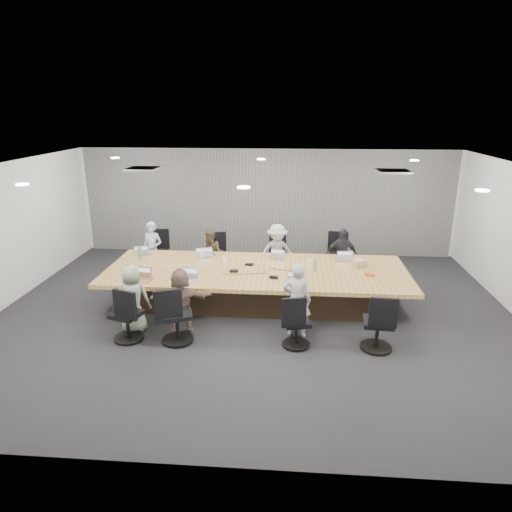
# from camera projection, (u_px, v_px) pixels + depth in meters

# --- Properties ---
(floor) EXTENTS (10.00, 8.00, 0.00)m
(floor) POSITION_uv_depth(u_px,v_px,m) (254.00, 314.00, 8.88)
(floor) COLOR #252529
(floor) RESTS_ON ground
(ceiling) EXTENTS (10.00, 8.00, 0.00)m
(ceiling) POSITION_uv_depth(u_px,v_px,m) (254.00, 169.00, 8.01)
(ceiling) COLOR white
(ceiling) RESTS_ON wall_back
(wall_back) EXTENTS (10.00, 0.00, 2.80)m
(wall_back) POSITION_uv_depth(u_px,v_px,m) (266.00, 202.00, 12.23)
(wall_back) COLOR silver
(wall_back) RESTS_ON ground
(wall_front) EXTENTS (10.00, 0.00, 2.80)m
(wall_front) POSITION_uv_depth(u_px,v_px,m) (223.00, 357.00, 4.65)
(wall_front) COLOR silver
(wall_front) RESTS_ON ground
(curtain) EXTENTS (9.80, 0.04, 2.80)m
(curtain) POSITION_uv_depth(u_px,v_px,m) (266.00, 203.00, 12.16)
(curtain) COLOR gray
(curtain) RESTS_ON ground
(conference_table) EXTENTS (6.00, 2.20, 0.74)m
(conference_table) POSITION_uv_depth(u_px,v_px,m) (256.00, 285.00, 9.23)
(conference_table) COLOR #332417
(conference_table) RESTS_ON ground
(chair_0) EXTENTS (0.62, 0.62, 0.83)m
(chair_0) POSITION_uv_depth(u_px,v_px,m) (158.00, 255.00, 11.02)
(chair_0) COLOR black
(chair_0) RESTS_ON ground
(chair_1) EXTENTS (0.60, 0.60, 0.75)m
(chair_1) POSITION_uv_depth(u_px,v_px,m) (215.00, 258.00, 10.93)
(chair_1) COLOR black
(chair_1) RESTS_ON ground
(chair_2) EXTENTS (0.52, 0.52, 0.75)m
(chair_2) POSITION_uv_depth(u_px,v_px,m) (277.00, 260.00, 10.82)
(chair_2) COLOR black
(chair_2) RESTS_ON ground
(chair_3) EXTENTS (0.67, 0.67, 0.88)m
(chair_3) POSITION_uv_depth(u_px,v_px,m) (339.00, 259.00, 10.69)
(chair_3) COLOR black
(chair_3) RESTS_ON ground
(chair_4) EXTENTS (0.68, 0.68, 0.79)m
(chair_4) POSITION_uv_depth(u_px,v_px,m) (127.00, 319.00, 7.77)
(chair_4) COLOR black
(chair_4) RESTS_ON ground
(chair_5) EXTENTS (0.73, 0.73, 0.85)m
(chair_5) POSITION_uv_depth(u_px,v_px,m) (177.00, 319.00, 7.70)
(chair_5) COLOR black
(chair_5) RESTS_ON ground
(chair_6) EXTENTS (0.60, 0.60, 0.73)m
(chair_6) POSITION_uv_depth(u_px,v_px,m) (296.00, 326.00, 7.57)
(chair_6) COLOR black
(chair_6) RESTS_ON ground
(chair_7) EXTENTS (0.60, 0.60, 0.82)m
(chair_7) POSITION_uv_depth(u_px,v_px,m) (378.00, 327.00, 7.46)
(chair_7) COLOR black
(chair_7) RESTS_ON ground
(person_0) EXTENTS (0.54, 0.41, 1.33)m
(person_0) POSITION_uv_depth(u_px,v_px,m) (153.00, 250.00, 10.61)
(person_0) COLOR #A4B4D9
(person_0) RESTS_ON ground
(laptop_0) EXTENTS (0.33, 0.26, 0.02)m
(laptop_0) POSITION_uv_depth(u_px,v_px,m) (145.00, 254.00, 10.06)
(laptop_0) COLOR #B2B2B7
(laptop_0) RESTS_ON conference_table
(person_1) EXTENTS (0.57, 0.45, 1.17)m
(person_1) POSITION_uv_depth(u_px,v_px,m) (212.00, 254.00, 10.53)
(person_1) COLOR brown
(person_1) RESTS_ON ground
(laptop_1) EXTENTS (0.41, 0.33, 0.02)m
(laptop_1) POSITION_uv_depth(u_px,v_px,m) (208.00, 255.00, 9.96)
(laptop_1) COLOR #B2B2B7
(laptop_1) RESTS_ON conference_table
(person_2) EXTENTS (0.94, 0.65, 1.33)m
(person_2) POSITION_uv_depth(u_px,v_px,m) (277.00, 253.00, 10.40)
(person_2) COLOR #A2A2A2
(person_2) RESTS_ON ground
(laptop_2) EXTENTS (0.34, 0.27, 0.02)m
(laptop_2) POSITION_uv_depth(u_px,v_px,m) (276.00, 257.00, 9.85)
(laptop_2) COLOR #B2B2B7
(laptop_2) RESTS_ON conference_table
(person_3) EXTENTS (0.77, 0.38, 1.26)m
(person_3) POSITION_uv_depth(u_px,v_px,m) (341.00, 256.00, 10.30)
(person_3) COLOR #26262B
(person_3) RESTS_ON ground
(laptop_3) EXTENTS (0.33, 0.24, 0.02)m
(laptop_3) POSITION_uv_depth(u_px,v_px,m) (344.00, 258.00, 9.74)
(laptop_3) COLOR #B2B2B7
(laptop_3) RESTS_ON conference_table
(person_4) EXTENTS (0.62, 0.41, 1.24)m
(person_4) POSITION_uv_depth(u_px,v_px,m) (133.00, 298.00, 8.03)
(person_4) COLOR #8BA388
(person_4) RESTS_ON ground
(laptop_4) EXTENTS (0.37, 0.28, 0.02)m
(laptop_4) POSITION_uv_depth(u_px,v_px,m) (142.00, 280.00, 8.51)
(laptop_4) COLOR #8C6647
(laptop_4) RESTS_ON conference_table
(person_5) EXTENTS (1.16, 0.60, 1.19)m
(person_5) POSITION_uv_depth(u_px,v_px,m) (181.00, 301.00, 7.98)
(person_5) COLOR brown
(person_5) RESTS_ON ground
(laptop_5) EXTENTS (0.36, 0.26, 0.02)m
(laptop_5) POSITION_uv_depth(u_px,v_px,m) (188.00, 282.00, 8.45)
(laptop_5) COLOR #B2B2B7
(laptop_5) RESTS_ON conference_table
(person_6) EXTENTS (0.53, 0.38, 1.35)m
(person_6) POSITION_uv_depth(u_px,v_px,m) (297.00, 300.00, 7.80)
(person_6) COLOR #ABABB9
(person_6) RESTS_ON ground
(laptop_6) EXTENTS (0.33, 0.25, 0.02)m
(laptop_6) POSITION_uv_depth(u_px,v_px,m) (297.00, 285.00, 8.30)
(laptop_6) COLOR #8C6647
(laptop_6) RESTS_ON conference_table
(bottle_green_left) EXTENTS (0.08, 0.08, 0.27)m
(bottle_green_left) POSITION_uv_depth(u_px,v_px,m) (140.00, 253.00, 9.66)
(bottle_green_left) COLOR #4D915D
(bottle_green_left) RESTS_ON conference_table
(bottle_green_right) EXTENTS (0.08, 0.08, 0.22)m
(bottle_green_right) POSITION_uv_depth(u_px,v_px,m) (315.00, 266.00, 8.97)
(bottle_green_right) COLOR #4D915D
(bottle_green_right) RESTS_ON conference_table
(bottle_clear) EXTENTS (0.09, 0.09, 0.23)m
(bottle_clear) POSITION_uv_depth(u_px,v_px,m) (202.00, 258.00, 9.42)
(bottle_clear) COLOR silver
(bottle_clear) RESTS_ON conference_table
(cup_white_far) EXTENTS (0.09, 0.09, 0.11)m
(cup_white_far) POSITION_uv_depth(u_px,v_px,m) (224.00, 260.00, 9.47)
(cup_white_far) COLOR white
(cup_white_far) RESTS_ON conference_table
(cup_white_near) EXTENTS (0.11, 0.11, 0.11)m
(cup_white_near) POSITION_uv_depth(u_px,v_px,m) (311.00, 261.00, 9.41)
(cup_white_near) COLOR white
(cup_white_near) RESTS_ON conference_table
(mug_brown) EXTENTS (0.12, 0.12, 0.12)m
(mug_brown) POSITION_uv_depth(u_px,v_px,m) (129.00, 267.00, 9.05)
(mug_brown) COLOR brown
(mug_brown) RESTS_ON conference_table
(mic_left) EXTENTS (0.18, 0.14, 0.03)m
(mic_left) POSITION_uv_depth(u_px,v_px,m) (234.00, 271.00, 8.97)
(mic_left) COLOR black
(mic_left) RESTS_ON conference_table
(mic_right) EXTENTS (0.18, 0.14, 0.03)m
(mic_right) POSITION_uv_depth(u_px,v_px,m) (249.00, 264.00, 9.35)
(mic_right) COLOR black
(mic_right) RESTS_ON conference_table
(stapler) EXTENTS (0.16, 0.06, 0.06)m
(stapler) POSITION_uv_depth(u_px,v_px,m) (274.00, 277.00, 8.60)
(stapler) COLOR black
(stapler) RESTS_ON conference_table
(canvas_bag) EXTENTS (0.33, 0.30, 0.15)m
(canvas_bag) POSITION_uv_depth(u_px,v_px,m) (359.00, 263.00, 9.23)
(canvas_bag) COLOR tan
(canvas_bag) RESTS_ON conference_table
(snack_packet) EXTENTS (0.20, 0.19, 0.04)m
(snack_packet) POSITION_uv_depth(u_px,v_px,m) (370.00, 275.00, 8.75)
(snack_packet) COLOR #DA4515
(snack_packet) RESTS_ON conference_table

